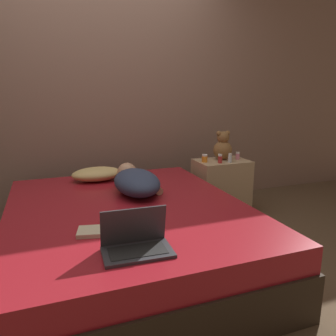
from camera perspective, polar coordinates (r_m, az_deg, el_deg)
The scene contains 13 objects.
ground_plane at distance 2.51m, azimuth -6.81°, elevation -16.22°, with size 12.00×12.00×0.00m, color brown.
wall_back at distance 3.43m, azimuth -12.65°, elevation 14.11°, with size 8.00×0.06×2.60m.
bed at distance 2.41m, azimuth -6.96°, elevation -11.56°, with size 1.63×1.97×0.45m.
nightstand at distance 3.38m, azimuth 9.23°, elevation -3.30°, with size 0.52×0.36×0.56m.
pillow at distance 2.97m, azimuth -12.25°, elevation -1.02°, with size 0.44×0.28×0.12m.
person_lying at distance 2.58m, azimuth -5.62°, elevation -2.27°, with size 0.36×0.73×0.18m.
laptop at distance 1.67m, azimuth -5.58°, elevation -12.68°, with size 0.35×0.22×0.21m.
teddy_bear at distance 3.34m, azimuth 9.51°, elevation 3.62°, with size 0.19×0.19×0.29m.
bottle_pink at distance 3.39m, azimuth 12.03°, elevation 2.11°, with size 0.04×0.04×0.07m.
bottle_clear at distance 3.23m, azimuth 10.74°, elevation 1.74°, with size 0.04×0.04×0.09m.
bottle_orange at distance 3.20m, azimuth 6.39°, elevation 1.68°, with size 0.06×0.06×0.08m.
bottle_red at distance 3.18m, azimuth 9.06°, elevation 1.61°, with size 0.04×0.04×0.09m.
book at distance 1.91m, azimuth -12.88°, elevation -10.71°, with size 0.20×0.17×0.02m.
Camera 1 is at (-0.49, -2.13, 1.23)m, focal length 35.00 mm.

